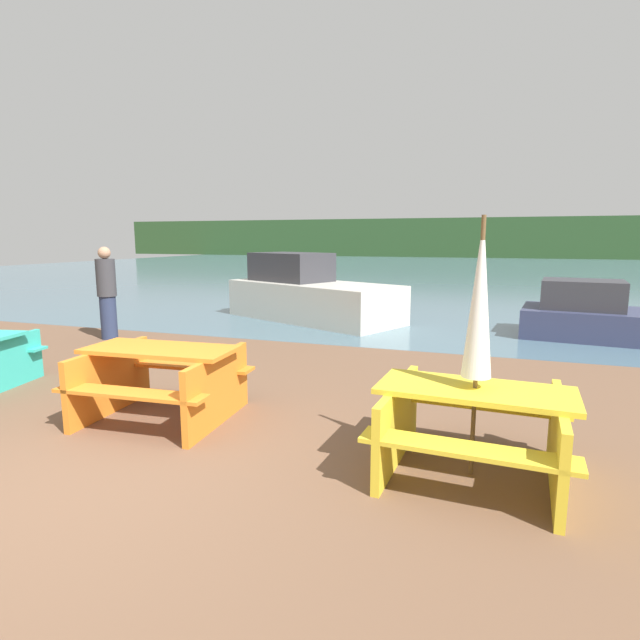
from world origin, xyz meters
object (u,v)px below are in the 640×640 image
Objects in this scene: picnic_table_orange at (162,376)px; person at (107,293)px; umbrella_white at (480,300)px; picnic_table_yellow at (473,423)px; boat_second at (607,318)px; boat at (309,294)px.

person is at bearing 137.93° from picnic_table_orange.
umbrella_white is (3.26, -0.28, 1.00)m from picnic_table_orange.
person is (-3.72, 3.35, 0.43)m from picnic_table_orange.
person reaches higher than picnic_table_yellow.
boat_second is at bearing 71.70° from umbrella_white.
person is at bearing 152.53° from picnic_table_yellow.
picnic_table_orange is (-3.26, 0.28, 0.02)m from picnic_table_yellow.
boat is (-4.11, 7.19, -0.87)m from umbrella_white.
picnic_table_orange is at bearing 175.18° from umbrella_white.
umbrella_white is at bearing -27.47° from person.
picnic_table_orange is 0.80× the size of umbrella_white.
picnic_table_orange is at bearing 175.18° from picnic_table_yellow.
umbrella_white is 1.19× the size of person.
umbrella_white is 0.61× the size of boat_second.
person is (-6.98, 3.63, 0.45)m from picnic_table_yellow.
picnic_table_orange is 6.97m from boat.
picnic_table_yellow is 0.35× the size of boat.
picnic_table_orange is 0.48× the size of boat_second.
boat_second reaches higher than picnic_table_orange.
picnic_table_orange is at bearing -123.12° from boat_second.
boat is at bearing 96.95° from picnic_table_orange.
boat is at bearing 119.74° from umbrella_white.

